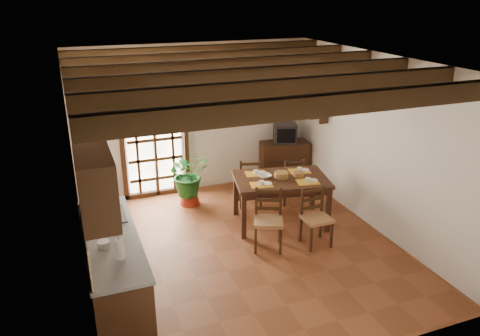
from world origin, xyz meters
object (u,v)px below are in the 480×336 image
pendant_lamp (281,100)px  chair_far_right (290,188)px  sideboard (284,161)px  crt_tv (285,133)px  kitchen_counter (114,268)px  chair_near_right (316,228)px  chair_far_left (250,190)px  potted_plant (189,175)px  chair_near_left (268,231)px  dining_table (281,184)px

pendant_lamp → chair_far_right: bearing=47.3°
sideboard → crt_tv: crt_tv is taller
kitchen_counter → chair_far_right: 3.83m
kitchen_counter → chair_near_right: bearing=6.2°
kitchen_counter → chair_far_right: kitchen_counter is taller
sideboard → chair_far_left: bearing=-132.5°
kitchen_counter → chair_far_right: bearing=28.6°
chair_near_right → potted_plant: (-1.42, 2.09, 0.29)m
chair_near_right → potted_plant: size_ratio=0.41×
chair_far_left → chair_near_right: bearing=119.8°
chair_near_right → crt_tv: (0.68, 2.49, 0.73)m
crt_tv → chair_far_right: bearing=-90.2°
sideboard → pendant_lamp: 2.45m
sideboard → kitchen_counter: bearing=-132.9°
chair_far_right → pendant_lamp: (-0.53, -0.57, 1.80)m
chair_far_right → crt_tv: (0.35, 0.99, 0.74)m
chair_near_left → pendant_lamp: size_ratio=1.10×
dining_table → chair_far_left: size_ratio=1.83×
kitchen_counter → sideboard: (3.72, 2.83, -0.06)m
chair_near_left → chair_far_left: bearing=101.5°
chair_near_right → sideboard: (0.68, 2.50, 0.13)m
kitchen_counter → crt_tv: bearing=37.2°
chair_far_left → sideboard: chair_far_left is taller
chair_near_left → sideboard: size_ratio=0.96×
crt_tv → chair_near_left: bearing=-101.5°
kitchen_counter → chair_far_left: kitchen_counter is taller
chair_near_left → crt_tv: 2.82m
sideboard → crt_tv: (0.00, -0.01, 0.60)m
kitchen_counter → sideboard: kitchen_counter is taller
chair_near_right → chair_far_right: size_ratio=1.02×
crt_tv → kitchen_counter: bearing=-123.3°
chair_near_left → sideboard: (1.41, 2.34, 0.12)m
dining_table → chair_near_left: size_ratio=1.80×
dining_table → chair_far_right: chair_far_right is taller
dining_table → chair_far_right: size_ratio=1.91×
chair_near_left → dining_table: bearing=75.5°
chair_near_right → crt_tv: size_ratio=1.62×
chair_far_right → crt_tv: size_ratio=1.59×
pendant_lamp → sideboard: bearing=60.6°
dining_table → chair_near_left: chair_near_left is taller
dining_table → sideboard: size_ratio=1.73×
sideboard → chair_near_right: bearing=-95.3°
chair_near_left → chair_near_right: 0.74m
chair_near_left → chair_far_right: (1.05, 1.35, -0.02)m
kitchen_counter → chair_far_left: (2.63, 1.99, -0.19)m
kitchen_counter → dining_table: (2.83, 1.16, 0.24)m
kitchen_counter → chair_near_left: size_ratio=2.43×
chair_near_right → crt_tv: 2.68m
chair_near_left → pendant_lamp: 2.02m
chair_near_left → sideboard: bearing=82.4°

